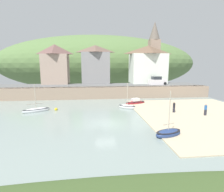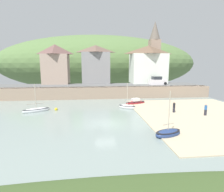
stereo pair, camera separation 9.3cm
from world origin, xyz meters
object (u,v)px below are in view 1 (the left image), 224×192
(sailboat_nearest_shore, at_px, (135,102))
(motorboat_with_cabin, at_px, (127,107))
(sailboat_blue_trim, at_px, (36,110))
(mooring_buoy, at_px, (56,109))
(person_on_slipway, at_px, (174,106))
(waterfront_building_left, at_px, (55,64))
(dinghy_open_wooden, at_px, (168,133))
(waterfront_building_centre, at_px, (96,64))
(waterfront_building_right, at_px, (148,64))
(person_near_water, at_px, (206,109))
(parked_car_near_slipway, at_px, (157,81))
(church_with_spire, at_px, (154,51))

(sailboat_nearest_shore, relative_size, motorboat_with_cabin, 0.96)
(sailboat_blue_trim, distance_m, mooring_buoy, 2.87)
(person_on_slipway, height_order, mooring_buoy, person_on_slipway)
(waterfront_building_left, relative_size, person_on_slipway, 5.90)
(motorboat_with_cabin, bearing_deg, dinghy_open_wooden, -46.70)
(waterfront_building_left, bearing_deg, mooring_buoy, -79.84)
(waterfront_building_centre, height_order, person_on_slipway, waterfront_building_centre)
(sailboat_nearest_shore, bearing_deg, waterfront_building_right, 47.00)
(person_near_water, relative_size, mooring_buoy, 3.38)
(parked_car_near_slipway, bearing_deg, motorboat_with_cabin, -131.05)
(waterfront_building_centre, bearing_deg, waterfront_building_right, -0.00)
(waterfront_building_left, distance_m, dinghy_open_wooden, 34.76)
(church_with_spire, distance_m, sailboat_nearest_shore, 23.44)
(dinghy_open_wooden, height_order, parked_car_near_slipway, dinghy_open_wooden)
(waterfront_building_left, distance_m, mooring_buoy, 19.55)
(waterfront_building_left, bearing_deg, waterfront_building_right, 0.00)
(waterfront_building_centre, distance_m, mooring_buoy, 20.37)
(sailboat_nearest_shore, relative_size, dinghy_open_wooden, 0.88)
(sailboat_blue_trim, xyz_separation_m, mooring_buoy, (2.80, 0.66, -0.11))
(waterfront_building_left, relative_size, waterfront_building_centre, 1.01)
(waterfront_building_left, bearing_deg, dinghy_open_wooden, -61.24)
(dinghy_open_wooden, xyz_separation_m, motorboat_with_cabin, (-1.82, 12.10, -0.04))
(waterfront_building_right, bearing_deg, waterfront_building_centre, 180.00)
(motorboat_with_cabin, relative_size, person_near_water, 2.65)
(parked_car_near_slipway, bearing_deg, mooring_buoy, -152.14)
(person_on_slipway, bearing_deg, mooring_buoy, 168.45)
(parked_car_near_slipway, distance_m, person_on_slipway, 17.52)
(dinghy_open_wooden, relative_size, motorboat_with_cabin, 1.10)
(motorboat_with_cabin, distance_m, mooring_buoy, 11.35)
(waterfront_building_centre, bearing_deg, person_on_slipway, -62.96)
(church_with_spire, height_order, dinghy_open_wooden, church_with_spire)
(waterfront_building_left, relative_size, church_with_spire, 0.58)
(sailboat_nearest_shore, distance_m, dinghy_open_wooden, 15.23)
(waterfront_building_right, relative_size, motorboat_with_cabin, 2.22)
(waterfront_building_centre, relative_size, person_near_water, 5.85)
(waterfront_building_right, distance_m, dinghy_open_wooden, 31.43)
(church_with_spire, xyz_separation_m, sailboat_nearest_shore, (-9.55, -18.62, -10.57))
(church_with_spire, distance_m, mooring_buoy, 33.55)
(church_with_spire, bearing_deg, sailboat_blue_trim, -138.85)
(mooring_buoy, bearing_deg, church_with_spire, 43.57)
(sailboat_blue_trim, bearing_deg, parked_car_near_slipway, 3.59)
(waterfront_building_right, xyz_separation_m, parked_car_near_slipway, (1.02, -4.50, -4.04))
(waterfront_building_right, bearing_deg, church_with_spire, 54.15)
(waterfront_building_centre, bearing_deg, parked_car_near_slipway, -17.20)
(waterfront_building_right, distance_m, person_near_water, 24.36)
(parked_car_near_slipway, bearing_deg, sailboat_nearest_shore, -131.72)
(church_with_spire, height_order, parked_car_near_slipway, church_with_spire)
(waterfront_building_left, xyz_separation_m, person_near_water, (24.44, -23.52, -6.30))
(parked_car_near_slipway, height_order, mooring_buoy, parked_car_near_slipway)
(sailboat_nearest_shore, bearing_deg, person_near_water, -67.48)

